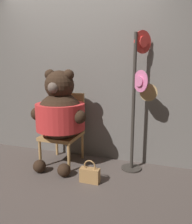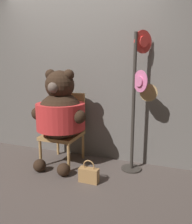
# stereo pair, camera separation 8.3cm
# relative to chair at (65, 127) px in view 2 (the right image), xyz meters

# --- Properties ---
(ground_plane) EXTENTS (14.00, 14.00, 0.00)m
(ground_plane) POSITION_rel_chair_xyz_m (0.12, -0.28, -0.52)
(ground_plane) COLOR #4C423D
(wall_back) EXTENTS (8.00, 0.10, 2.57)m
(wall_back) POSITION_rel_chair_xyz_m (0.12, 0.32, 0.76)
(wall_back) COLOR #66605B
(wall_back) RESTS_ON ground_plane
(chair) EXTENTS (0.51, 0.55, 1.03)m
(chair) POSITION_rel_chair_xyz_m (0.00, 0.00, 0.00)
(chair) COLOR #B2844C
(chair) RESTS_ON ground_plane
(teddy_bear) EXTENTS (0.83, 0.73, 1.38)m
(teddy_bear) POSITION_rel_chair_xyz_m (0.03, -0.19, 0.26)
(teddy_bear) COLOR black
(teddy_bear) RESTS_ON ground_plane
(hat_display_rack) EXTENTS (0.44, 0.40, 1.88)m
(hat_display_rack) POSITION_rel_chair_xyz_m (1.08, 0.01, 0.49)
(hat_display_rack) COLOR #332D28
(hat_display_rack) RESTS_ON ground_plane
(handbag_on_ground) EXTENTS (0.25, 0.10, 0.29)m
(handbag_on_ground) POSITION_rel_chair_xyz_m (0.59, -0.52, -0.42)
(handbag_on_ground) COLOR #A87A47
(handbag_on_ground) RESTS_ON ground_plane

